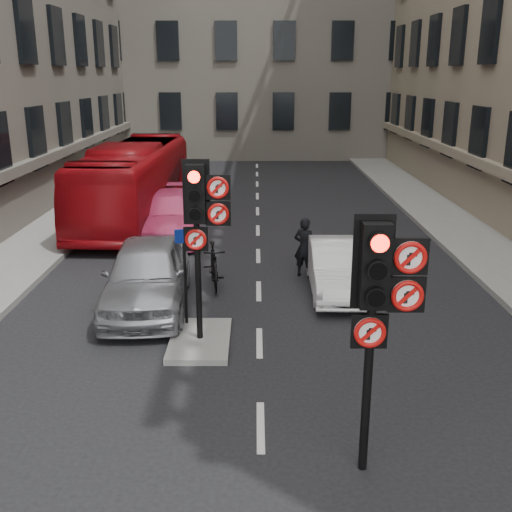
{
  "coord_description": "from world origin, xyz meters",
  "views": [
    {
      "loc": [
        -0.08,
        -6.06,
        5.24
      ],
      "look_at": [
        -0.07,
        2.53,
        2.6
      ],
      "focal_mm": 42.0,
      "sensor_mm": 36.0,
      "label": 1
    }
  ],
  "objects_px": {
    "signal_far": "(201,213)",
    "motorcyclist": "(304,247)",
    "car_white": "(337,267)",
    "bus_red": "(135,182)",
    "info_sign": "(185,263)",
    "motorcycle": "(214,266)",
    "signal_near": "(380,293)",
    "car_pink": "(170,215)",
    "car_silver": "(147,274)"
  },
  "relations": [
    {
      "from": "motorcyclist",
      "to": "info_sign",
      "type": "bearing_deg",
      "value": 74.71
    },
    {
      "from": "signal_near",
      "to": "car_pink",
      "type": "height_order",
      "value": "signal_near"
    },
    {
      "from": "car_pink",
      "to": "motorcycle",
      "type": "distance_m",
      "value": 5.23
    },
    {
      "from": "car_silver",
      "to": "bus_red",
      "type": "relative_size",
      "value": 0.45
    },
    {
      "from": "signal_near",
      "to": "info_sign",
      "type": "relative_size",
      "value": 1.72
    },
    {
      "from": "signal_far",
      "to": "bus_red",
      "type": "distance_m",
      "value": 11.28
    },
    {
      "from": "car_pink",
      "to": "signal_far",
      "type": "bearing_deg",
      "value": -82.35
    },
    {
      "from": "signal_near",
      "to": "car_pink",
      "type": "relative_size",
      "value": 0.72
    },
    {
      "from": "car_pink",
      "to": "motorcycle",
      "type": "xyz_separation_m",
      "value": [
        1.76,
        -4.92,
        -0.17
      ]
    },
    {
      "from": "signal_near",
      "to": "bus_red",
      "type": "relative_size",
      "value": 0.35
    },
    {
      "from": "car_silver",
      "to": "bus_red",
      "type": "xyz_separation_m",
      "value": [
        -1.91,
        8.68,
        0.63
      ]
    },
    {
      "from": "signal_far",
      "to": "motorcycle",
      "type": "height_order",
      "value": "signal_far"
    },
    {
      "from": "car_pink",
      "to": "bus_red",
      "type": "height_order",
      "value": "bus_red"
    },
    {
      "from": "car_silver",
      "to": "car_white",
      "type": "xyz_separation_m",
      "value": [
        4.54,
        1.03,
        -0.16
      ]
    },
    {
      "from": "motorcycle",
      "to": "signal_near",
      "type": "bearing_deg",
      "value": -78.25
    },
    {
      "from": "signal_far",
      "to": "signal_near",
      "type": "bearing_deg",
      "value": -56.98
    },
    {
      "from": "signal_near",
      "to": "signal_far",
      "type": "distance_m",
      "value": 4.77
    },
    {
      "from": "signal_far",
      "to": "car_white",
      "type": "distance_m",
      "value": 4.78
    },
    {
      "from": "signal_near",
      "to": "motorcyclist",
      "type": "xyz_separation_m",
      "value": [
        -0.27,
        8.15,
        -1.78
      ]
    },
    {
      "from": "signal_near",
      "to": "info_sign",
      "type": "distance_m",
      "value": 5.74
    },
    {
      "from": "motorcyclist",
      "to": "info_sign",
      "type": "relative_size",
      "value": 0.78
    },
    {
      "from": "car_silver",
      "to": "motorcyclist",
      "type": "bearing_deg",
      "value": 25.96
    },
    {
      "from": "bus_red",
      "to": "car_white",
      "type": "bearing_deg",
      "value": -47.89
    },
    {
      "from": "signal_near",
      "to": "signal_far",
      "type": "relative_size",
      "value": 1.0
    },
    {
      "from": "car_white",
      "to": "motorcycle",
      "type": "relative_size",
      "value": 2.07
    },
    {
      "from": "car_white",
      "to": "bus_red",
      "type": "xyz_separation_m",
      "value": [
        -6.45,
        7.65,
        0.79
      ]
    },
    {
      "from": "signal_near",
      "to": "car_pink",
      "type": "bearing_deg",
      "value": 109.66
    },
    {
      "from": "signal_far",
      "to": "motorcyclist",
      "type": "height_order",
      "value": "signal_far"
    },
    {
      "from": "car_pink",
      "to": "bus_red",
      "type": "xyz_separation_m",
      "value": [
        -1.6,
        2.41,
        0.69
      ]
    },
    {
      "from": "motorcyclist",
      "to": "info_sign",
      "type": "xyz_separation_m",
      "value": [
        -2.77,
        -3.41,
        0.65
      ]
    },
    {
      "from": "motorcyclist",
      "to": "info_sign",
      "type": "distance_m",
      "value": 4.44
    },
    {
      "from": "car_silver",
      "to": "car_white",
      "type": "bearing_deg",
      "value": 9.34
    },
    {
      "from": "bus_red",
      "to": "motorcyclist",
      "type": "distance_m",
      "value": 8.7
    },
    {
      "from": "car_white",
      "to": "signal_far",
      "type": "bearing_deg",
      "value": -134.51
    },
    {
      "from": "car_silver",
      "to": "car_pink",
      "type": "xyz_separation_m",
      "value": [
        -0.31,
        6.26,
        -0.06
      ]
    },
    {
      "from": "signal_near",
      "to": "motorcyclist",
      "type": "distance_m",
      "value": 8.35
    },
    {
      "from": "signal_near",
      "to": "bus_red",
      "type": "distance_m",
      "value": 15.9
    },
    {
      "from": "signal_far",
      "to": "car_silver",
      "type": "height_order",
      "value": "signal_far"
    },
    {
      "from": "car_silver",
      "to": "info_sign",
      "type": "xyz_separation_m",
      "value": [
        1.04,
        -1.27,
        0.68
      ]
    },
    {
      "from": "motorcyclist",
      "to": "bus_red",
      "type": "bearing_deg",
      "value": -25.05
    },
    {
      "from": "signal_near",
      "to": "car_silver",
      "type": "distance_m",
      "value": 7.48
    },
    {
      "from": "car_pink",
      "to": "car_white",
      "type": "bearing_deg",
      "value": -51.76
    },
    {
      "from": "motorcyclist",
      "to": "car_pink",
      "type": "bearing_deg",
      "value": -21.27
    },
    {
      "from": "car_pink",
      "to": "info_sign",
      "type": "bearing_deg",
      "value": -84.38
    },
    {
      "from": "car_white",
      "to": "info_sign",
      "type": "xyz_separation_m",
      "value": [
        -3.5,
        -2.29,
        0.83
      ]
    },
    {
      "from": "signal_far",
      "to": "motorcycle",
      "type": "bearing_deg",
      "value": 90.45
    },
    {
      "from": "car_pink",
      "to": "info_sign",
      "type": "height_order",
      "value": "info_sign"
    },
    {
      "from": "car_silver",
      "to": "motorcycle",
      "type": "relative_size",
      "value": 2.5
    },
    {
      "from": "signal_far",
      "to": "bus_red",
      "type": "bearing_deg",
      "value": 107.59
    },
    {
      "from": "car_white",
      "to": "motorcyclist",
      "type": "bearing_deg",
      "value": 123.87
    }
  ]
}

